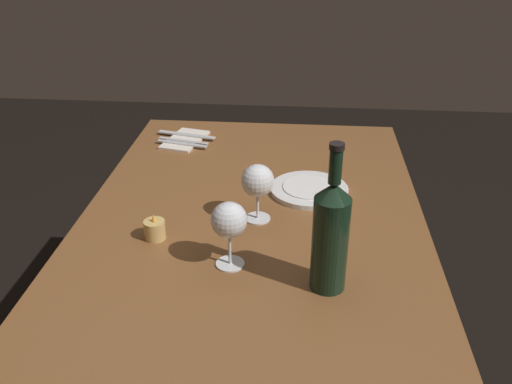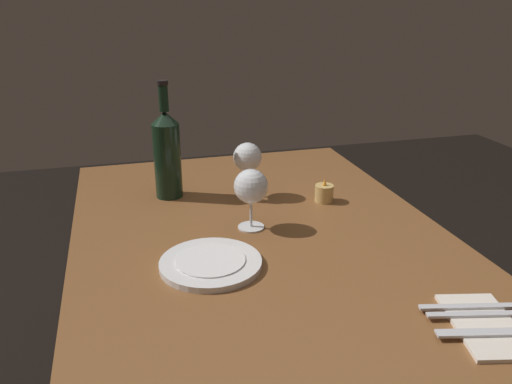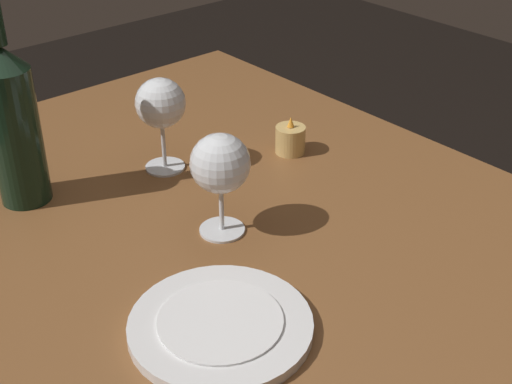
% 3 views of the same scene
% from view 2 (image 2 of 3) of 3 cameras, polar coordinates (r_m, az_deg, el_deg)
% --- Properties ---
extents(dining_table, '(1.30, 0.90, 0.74)m').
position_cam_2_polar(dining_table, '(1.30, 0.71, -8.37)').
color(dining_table, brown).
rests_on(dining_table, ground).
extents(wine_glass_left, '(0.08, 0.08, 0.15)m').
position_cam_2_polar(wine_glass_left, '(1.25, -0.56, 0.49)').
color(wine_glass_left, white).
rests_on(wine_glass_left, dining_table).
extents(wine_glass_right, '(0.08, 0.08, 0.16)m').
position_cam_2_polar(wine_glass_right, '(1.45, -0.94, 3.73)').
color(wine_glass_right, white).
rests_on(wine_glass_right, dining_table).
extents(wine_bottle, '(0.08, 0.08, 0.33)m').
position_cam_2_polar(wine_bottle, '(1.47, -9.80, 4.31)').
color(wine_bottle, black).
rests_on(wine_bottle, dining_table).
extents(votive_candle, '(0.05, 0.05, 0.07)m').
position_cam_2_polar(votive_candle, '(1.46, 7.53, -0.18)').
color(votive_candle, '#DBB266').
rests_on(votive_candle, dining_table).
extents(dinner_plate, '(0.22, 0.22, 0.02)m').
position_cam_2_polar(dinner_plate, '(1.13, -5.02, -7.82)').
color(dinner_plate, white).
rests_on(dinner_plate, dining_table).
extents(folded_napkin, '(0.21, 0.15, 0.01)m').
position_cam_2_polar(folded_napkin, '(1.02, 23.93, -13.31)').
color(folded_napkin, silver).
rests_on(folded_napkin, dining_table).
extents(fork_inner, '(0.05, 0.18, 0.00)m').
position_cam_2_polar(fork_inner, '(1.04, 23.13, -12.31)').
color(fork_inner, silver).
rests_on(fork_inner, folded_napkin).
extents(fork_outer, '(0.05, 0.18, 0.00)m').
position_cam_2_polar(fork_outer, '(1.05, 22.30, -11.63)').
color(fork_outer, silver).
rests_on(fork_outer, folded_napkin).
extents(table_knife, '(0.07, 0.21, 0.00)m').
position_cam_2_polar(table_knife, '(1.00, 25.05, -13.88)').
color(table_knife, silver).
rests_on(table_knife, folded_napkin).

